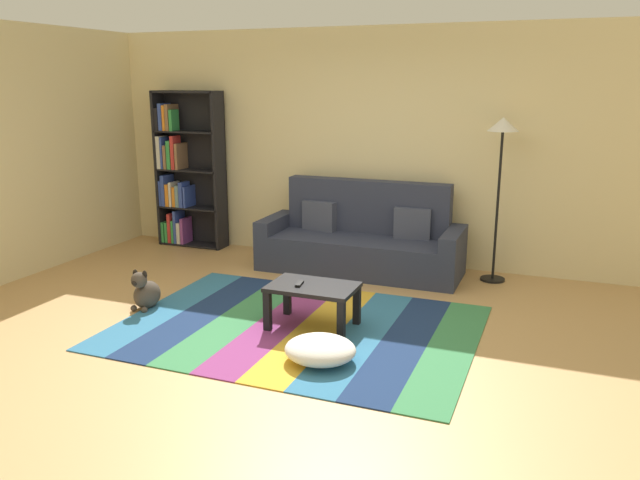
# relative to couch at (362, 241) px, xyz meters

# --- Properties ---
(ground_plane) EXTENTS (14.00, 14.00, 0.00)m
(ground_plane) POSITION_rel_couch_xyz_m (-0.02, -2.02, -0.34)
(ground_plane) COLOR tan
(back_wall) EXTENTS (6.80, 0.10, 2.70)m
(back_wall) POSITION_rel_couch_xyz_m (-0.02, 0.53, 1.01)
(back_wall) COLOR beige
(back_wall) RESTS_ON ground_plane
(left_wall) EXTENTS (0.10, 5.50, 2.70)m
(left_wall) POSITION_rel_couch_xyz_m (-3.42, -1.27, 1.01)
(left_wall) COLOR beige
(left_wall) RESTS_ON ground_plane
(rug) EXTENTS (3.05, 2.25, 0.01)m
(rug) POSITION_rel_couch_xyz_m (0.01, -1.87, -0.33)
(rug) COLOR teal
(rug) RESTS_ON ground_plane
(couch) EXTENTS (2.26, 0.80, 1.00)m
(couch) POSITION_rel_couch_xyz_m (0.00, 0.00, 0.00)
(couch) COLOR #2D3347
(couch) RESTS_ON ground_plane
(bookshelf) EXTENTS (0.90, 0.28, 1.98)m
(bookshelf) POSITION_rel_couch_xyz_m (-2.52, 0.29, 0.60)
(bookshelf) COLOR black
(bookshelf) RESTS_ON ground_plane
(coffee_table) EXTENTS (0.75, 0.49, 0.38)m
(coffee_table) POSITION_rel_couch_xyz_m (0.14, -1.81, -0.02)
(coffee_table) COLOR black
(coffee_table) RESTS_ON rug
(pouf) EXTENTS (0.55, 0.51, 0.19)m
(pouf) POSITION_rel_couch_xyz_m (0.45, -2.45, -0.23)
(pouf) COLOR white
(pouf) RESTS_ON rug
(dog) EXTENTS (0.22, 0.35, 0.40)m
(dog) POSITION_rel_couch_xyz_m (-1.52, -1.94, -0.18)
(dog) COLOR #473D33
(dog) RESTS_ON ground_plane
(standing_lamp) EXTENTS (0.32, 0.32, 1.74)m
(standing_lamp) POSITION_rel_couch_xyz_m (1.44, 0.15, 1.11)
(standing_lamp) COLOR black
(standing_lamp) RESTS_ON ground_plane
(tv_remote) EXTENTS (0.07, 0.15, 0.02)m
(tv_remote) POSITION_rel_couch_xyz_m (0.03, -1.85, 0.06)
(tv_remote) COLOR black
(tv_remote) RESTS_ON coffee_table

